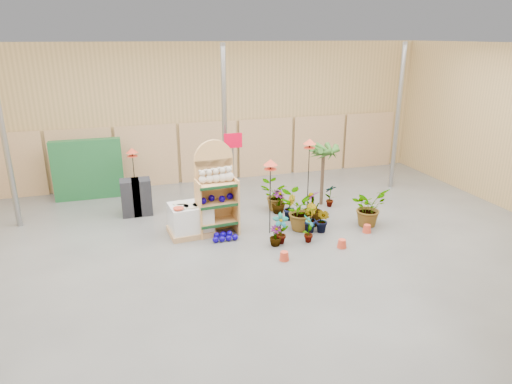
{
  "coord_description": "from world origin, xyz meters",
  "views": [
    {
      "loc": [
        -2.81,
        -8.71,
        4.68
      ],
      "look_at": [
        0.3,
        1.5,
        1.0
      ],
      "focal_mm": 32.0,
      "sensor_mm": 36.0,
      "label": 1
    }
  ],
  "objects_px": {
    "display_shelf": "(215,191)",
    "bird_table_front": "(270,165)",
    "pallet_stack": "(191,219)",
    "potted_plant_2": "(299,211)"
  },
  "relations": [
    {
      "from": "display_shelf",
      "to": "bird_table_front",
      "type": "height_order",
      "value": "display_shelf"
    },
    {
      "from": "pallet_stack",
      "to": "potted_plant_2",
      "type": "relative_size",
      "value": 1.12
    },
    {
      "from": "display_shelf",
      "to": "bird_table_front",
      "type": "xyz_separation_m",
      "value": [
        1.24,
        -0.53,
        0.71
      ]
    },
    {
      "from": "bird_table_front",
      "to": "pallet_stack",
      "type": "bearing_deg",
      "value": 163.74
    },
    {
      "from": "potted_plant_2",
      "to": "display_shelf",
      "type": "bearing_deg",
      "value": 164.53
    },
    {
      "from": "display_shelf",
      "to": "potted_plant_2",
      "type": "relative_size",
      "value": 2.26
    },
    {
      "from": "bird_table_front",
      "to": "potted_plant_2",
      "type": "distance_m",
      "value": 1.47
    },
    {
      "from": "display_shelf",
      "to": "bird_table_front",
      "type": "relative_size",
      "value": 1.22
    },
    {
      "from": "display_shelf",
      "to": "bird_table_front",
      "type": "bearing_deg",
      "value": -27.94
    },
    {
      "from": "pallet_stack",
      "to": "potted_plant_2",
      "type": "distance_m",
      "value": 2.71
    }
  ]
}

